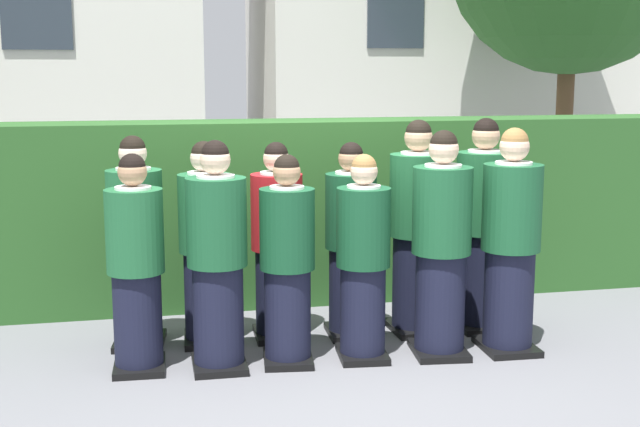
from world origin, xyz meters
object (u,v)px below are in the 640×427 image
student_rear_row_1 (206,248)px  student_rear_row_4 (417,232)px  student_rear_row_5 (483,229)px  student_front_row_4 (441,249)px  student_front_row_0 (136,269)px  student_in_red_blazer (277,246)px  student_front_row_1 (217,262)px  student_front_row_2 (287,265)px  student_front_row_5 (511,246)px  student_rear_row_3 (351,245)px  student_rear_row_0 (136,247)px  student_front_row_3 (363,263)px

student_rear_row_1 → student_rear_row_4: 1.69m
student_rear_row_5 → student_front_row_4: bearing=-135.4°
student_front_row_0 → student_in_red_blazer: 1.21m
student_front_row_0 → student_front_row_4: (2.21, -0.13, 0.07)m
student_front_row_4 → student_front_row_1: bearing=178.2°
student_front_row_2 → student_in_red_blazer: bearing=87.8°
student_front_row_0 → student_rear_row_5: 2.81m
student_front_row_5 → student_rear_row_1: bearing=163.2°
student_in_red_blazer → student_rear_row_5: 1.70m
student_front_row_4 → student_rear_row_1: 1.80m
student_front_row_2 → student_rear_row_5: size_ratio=0.88×
student_front_row_4 → student_rear_row_4: student_rear_row_4 is taller
student_front_row_0 → student_rear_row_1: 0.74m
student_front_row_1 → student_rear_row_3: size_ratio=1.05×
student_front_row_5 → student_rear_row_5: student_rear_row_5 is taller
student_front_row_0 → student_rear_row_0: size_ratio=0.95×
student_front_row_3 → student_rear_row_4: student_rear_row_4 is taller
student_front_row_5 → student_rear_row_5: (0.03, 0.58, 0.02)m
student_front_row_2 → student_front_row_3: student_front_row_2 is taller
student_front_row_2 → student_front_row_5: 1.69m
student_front_row_0 → student_rear_row_4: (2.22, 0.45, 0.09)m
student_rear_row_3 → student_front_row_2: bearing=-138.8°
student_rear_row_0 → student_rear_row_5: 2.78m
student_front_row_4 → student_rear_row_4: (0.01, 0.58, 0.02)m
student_front_row_0 → student_rear_row_1: size_ratio=0.98×
student_front_row_4 → student_rear_row_3: 0.80m
student_front_row_2 → student_rear_row_4: bearing=24.5°
student_front_row_1 → student_rear_row_5: student_rear_row_5 is taller
student_front_row_0 → student_rear_row_3: size_ratio=0.99×
student_front_row_5 → student_rear_row_4: size_ratio=0.98×
student_front_row_1 → student_rear_row_0: bearing=130.5°
student_front_row_2 → student_rear_row_4: size_ratio=0.88×
student_front_row_3 → student_in_red_blazer: bearing=131.1°
student_front_row_5 → student_rear_row_3: bearing=150.3°
student_front_row_0 → student_rear_row_4: student_rear_row_4 is taller
student_rear_row_4 → student_in_red_blazer: bearing=176.4°
student_in_red_blazer → student_rear_row_5: (1.69, -0.10, 0.08)m
student_front_row_1 → student_rear_row_5: bearing=12.9°
student_rear_row_3 → student_rear_row_5: bearing=-1.7°
student_front_row_0 → student_front_row_4: bearing=-3.4°
student_front_row_3 → student_front_row_4: student_front_row_4 is taller
student_front_row_1 → student_front_row_2: (0.50, 0.01, -0.05)m
student_rear_row_4 → student_rear_row_3: bearing=179.4°
student_front_row_3 → student_rear_row_5: student_rear_row_5 is taller
student_front_row_3 → student_rear_row_3: (0.05, 0.55, 0.02)m
student_front_row_5 → student_rear_row_1: size_ratio=1.07×
student_front_row_4 → student_rear_row_3: size_ratio=1.08×
student_rear_row_4 → student_front_row_2: bearing=-155.5°
student_rear_row_5 → student_rear_row_4: bearing=177.3°
student_rear_row_1 → student_front_row_1: bearing=-86.8°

